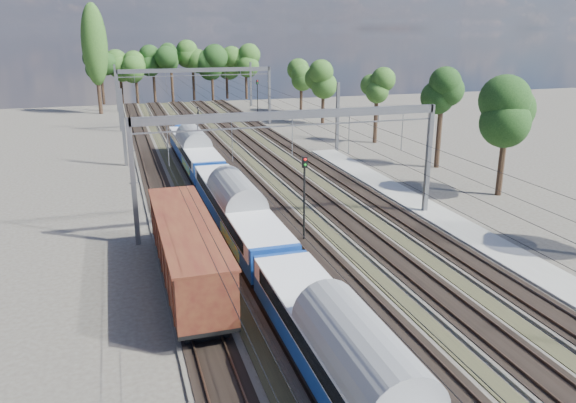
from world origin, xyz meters
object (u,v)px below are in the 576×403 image
object	(u,v)px
freight_boxcar	(187,249)
signal_near	(304,189)
worker	(198,111)
signal_far	(257,93)
emu_train	(238,205)

from	to	relation	value
freight_boxcar	signal_near	bearing A→B (deg)	28.79
worker	signal_far	distance (m)	10.92
freight_boxcar	worker	bearing A→B (deg)	80.94
freight_boxcar	signal_near	distance (m)	10.28
worker	signal_near	xyz separation A→B (m)	(-1.89, -62.80, 3.12)
signal_near	freight_boxcar	bearing A→B (deg)	-138.74
worker	signal_far	bearing A→B (deg)	-81.38
emu_train	signal_far	size ratio (longest dim) A/B	10.63
emu_train	freight_boxcar	world-z (taller)	emu_train
worker	signal_far	xyz separation A→B (m)	(10.42, -1.22, 3.00)
freight_boxcar	signal_far	world-z (taller)	signal_far
worker	signal_near	distance (m)	62.91
worker	emu_train	bearing A→B (deg)	-170.61
freight_boxcar	signal_far	bearing A→B (deg)	72.30
emu_train	signal_far	distance (m)	62.10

